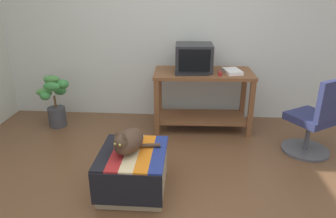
# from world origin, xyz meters

# --- Properties ---
(ground_plane) EXTENTS (14.00, 14.00, 0.00)m
(ground_plane) POSITION_xyz_m (0.00, 0.00, 0.00)
(ground_plane) COLOR brown
(back_wall) EXTENTS (8.00, 0.10, 2.60)m
(back_wall) POSITION_xyz_m (0.00, 2.05, 1.30)
(back_wall) COLOR silver
(back_wall) RESTS_ON ground_plane
(desk) EXTENTS (1.24, 0.62, 0.76)m
(desk) POSITION_xyz_m (0.38, 1.60, 0.51)
(desk) COLOR brown
(desk) RESTS_ON ground_plane
(tv_monitor) EXTENTS (0.46, 0.41, 0.34)m
(tv_monitor) POSITION_xyz_m (0.25, 1.63, 0.93)
(tv_monitor) COLOR #28282B
(tv_monitor) RESTS_ON desk
(keyboard) EXTENTS (0.41, 0.18, 0.02)m
(keyboard) POSITION_xyz_m (0.23, 1.46, 0.77)
(keyboard) COLOR black
(keyboard) RESTS_ON desk
(book) EXTENTS (0.24, 0.31, 0.04)m
(book) POSITION_xyz_m (0.73, 1.57, 0.78)
(book) COLOR white
(book) RESTS_ON desk
(ottoman_with_blanket) EXTENTS (0.59, 0.67, 0.39)m
(ottoman_with_blanket) POSITION_xyz_m (-0.28, 0.20, 0.20)
(ottoman_with_blanket) COLOR tan
(ottoman_with_blanket) RESTS_ON ground_plane
(cat) EXTENTS (0.43, 0.42, 0.26)m
(cat) POSITION_xyz_m (-0.32, 0.20, 0.50)
(cat) COLOR #473323
(cat) RESTS_ON ottoman_with_blanket
(potted_plant) EXTENTS (0.44, 0.39, 0.67)m
(potted_plant) POSITION_xyz_m (-1.54, 1.52, 0.35)
(potted_plant) COLOR #3D3D42
(potted_plant) RESTS_ON ground_plane
(office_chair) EXTENTS (0.58, 0.58, 0.89)m
(office_chair) POSITION_xyz_m (1.57, 1.00, 0.39)
(office_chair) COLOR #4C4C51
(office_chair) RESTS_ON ground_plane
(stapler) EXTENTS (0.04, 0.11, 0.04)m
(stapler) POSITION_xyz_m (0.56, 1.45, 0.78)
(stapler) COLOR #A31E1E
(stapler) RESTS_ON desk
(pen) EXTENTS (0.07, 0.13, 0.01)m
(pen) POSITION_xyz_m (0.80, 1.67, 0.77)
(pen) COLOR #2351B2
(pen) RESTS_ON desk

